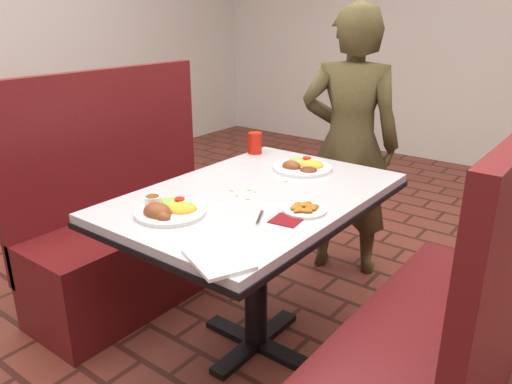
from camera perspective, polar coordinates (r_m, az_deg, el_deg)
dining_table at (r=2.07m, az=0.00°, el=-2.50°), size 0.81×1.21×0.75m
booth_bench_left at (r=2.72m, az=-13.54°, el=-4.82°), size 0.47×1.20×1.17m
booth_bench_right at (r=1.92m, az=20.21°, el=-17.01°), size 0.47×1.20×1.17m
diner_person at (r=2.82m, az=10.63°, el=5.32°), size 0.64×0.53×1.49m
near_dinner_plate at (r=1.83m, az=-9.98°, el=-1.69°), size 0.26×0.26×0.08m
far_dinner_plate at (r=2.33m, az=5.41°, el=3.20°), size 0.27×0.27×0.07m
plantain_plate at (r=1.84m, az=5.55°, el=-1.93°), size 0.16×0.16×0.02m
maroon_napkin at (r=1.76m, az=3.50°, el=-3.23°), size 0.11×0.11×0.00m
spoon_utensil at (r=1.78m, az=0.43°, el=-2.91°), size 0.07×0.11×0.00m
red_tumbler at (r=2.58m, az=-0.13°, el=5.62°), size 0.07×0.07×0.11m
paper_napkin at (r=1.49m, az=-4.30°, el=-7.70°), size 0.25×0.22×0.01m
knife_utensil at (r=1.83m, az=-9.12°, el=-2.26°), size 0.05×0.16×0.00m
fork_utensil at (r=1.86m, az=-8.78°, el=-1.89°), size 0.04×0.15×0.00m
lettuce_shreds at (r=2.06m, az=1.90°, el=0.25°), size 0.28×0.32×0.00m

